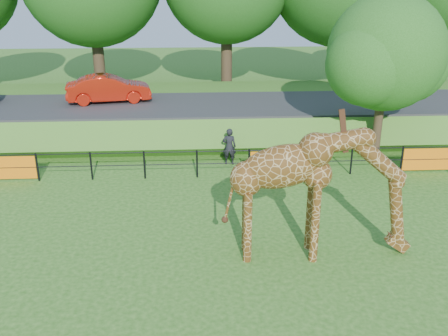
# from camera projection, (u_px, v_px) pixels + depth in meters

# --- Properties ---
(ground) EXTENTS (90.00, 90.00, 0.00)m
(ground) POSITION_uv_depth(u_px,v_px,m) (200.00, 305.00, 11.81)
(ground) COLOR #295E17
(ground) RESTS_ON ground
(giraffe) EXTENTS (5.19, 1.11, 3.69)m
(giraffe) POSITION_uv_depth(u_px,v_px,m) (320.00, 194.00, 13.30)
(giraffe) COLOR #573411
(giraffe) RESTS_ON ground
(perimeter_fence) EXTENTS (28.07, 0.10, 1.10)m
(perimeter_fence) POSITION_uv_depth(u_px,v_px,m) (197.00, 164.00, 19.05)
(perimeter_fence) COLOR black
(perimeter_fence) RESTS_ON ground
(embankment) EXTENTS (40.00, 9.00, 1.30)m
(embankment) POSITION_uv_depth(u_px,v_px,m) (196.00, 111.00, 26.00)
(embankment) COLOR #295E17
(embankment) RESTS_ON ground
(road) EXTENTS (40.00, 5.00, 0.12)m
(road) POSITION_uv_depth(u_px,v_px,m) (196.00, 105.00, 24.34)
(road) COLOR #2D2D2F
(road) RESTS_ON embankment
(car_red) EXTENTS (4.23, 2.09, 1.34)m
(car_red) POSITION_uv_depth(u_px,v_px,m) (109.00, 89.00, 24.45)
(car_red) COLOR red
(car_red) RESTS_ON road
(visitor) EXTENTS (0.60, 0.43, 1.53)m
(visitor) POSITION_uv_depth(u_px,v_px,m) (229.00, 146.00, 20.33)
(visitor) COLOR black
(visitor) RESTS_ON ground
(tree_east) EXTENTS (5.40, 4.71, 6.76)m
(tree_east) POSITION_uv_depth(u_px,v_px,m) (388.00, 57.00, 19.63)
(tree_east) COLOR black
(tree_east) RESTS_ON ground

